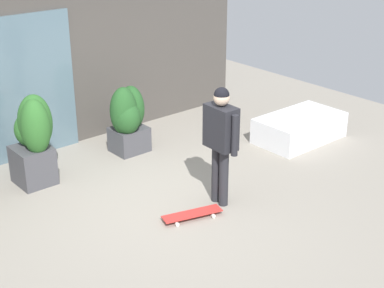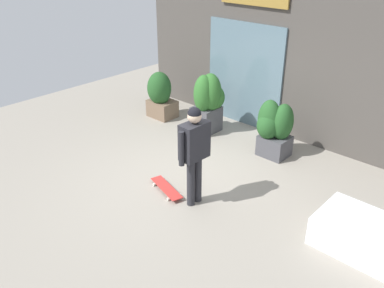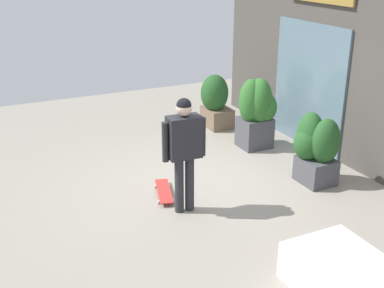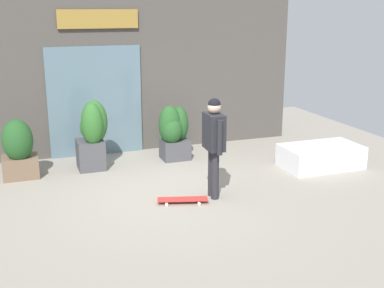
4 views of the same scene
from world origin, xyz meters
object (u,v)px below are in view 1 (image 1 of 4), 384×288
object	(u,v)px
planter_box_left	(34,136)
planter_box_mid	(128,118)
skateboard	(192,214)
skateboarder	(221,134)

from	to	relation	value
planter_box_left	planter_box_mid	xyz separation A→B (m)	(1.67, 0.03, -0.13)
skateboard	planter_box_left	bearing A→B (deg)	-49.38
skateboarder	skateboard	bearing A→B (deg)	10.78
planter_box_left	skateboarder	bearing A→B (deg)	-53.95
skateboarder	planter_box_mid	bearing A→B (deg)	-88.39
skateboard	planter_box_left	distance (m)	2.65
skateboarder	planter_box_left	xyz separation A→B (m)	(-1.63, 2.25, -0.29)
skateboarder	planter_box_left	bearing A→B (deg)	-51.45
skateboarder	planter_box_left	world-z (taller)	skateboarder
skateboarder	planter_box_mid	size ratio (longest dim) A/B	1.45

